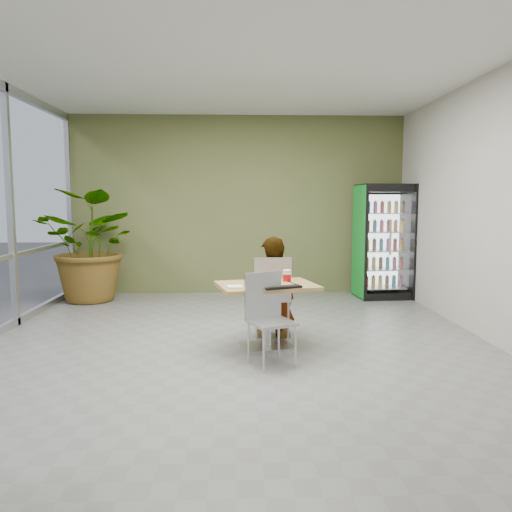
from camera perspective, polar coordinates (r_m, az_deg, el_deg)
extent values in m
plane|color=slate|center=(5.82, -2.16, -10.46)|extent=(7.00, 7.00, 0.00)
cube|color=tan|center=(5.61, 1.24, -3.42)|extent=(1.21, 0.98, 0.04)
cylinder|color=#B1B3B6|center=(5.69, 1.23, -7.15)|extent=(0.11, 0.11, 0.71)
cube|color=#B1B3B6|center=(5.77, 1.22, -10.36)|extent=(0.62, 0.54, 0.04)
cube|color=#B1B3B6|center=(6.24, 1.82, -4.79)|extent=(0.45, 0.45, 0.03)
cube|color=#B1B3B6|center=(5.99, 1.94, -2.69)|extent=(0.44, 0.04, 0.53)
cylinder|color=#B1B3B6|center=(6.49, 3.40, -6.51)|extent=(0.03, 0.03, 0.48)
cylinder|color=#B1B3B6|center=(6.47, 0.02, -6.54)|extent=(0.03, 0.03, 0.48)
cylinder|color=#B1B3B6|center=(6.12, 3.71, -7.30)|extent=(0.03, 0.03, 0.48)
cylinder|color=#B1B3B6|center=(6.10, 0.11, -7.34)|extent=(0.03, 0.03, 0.48)
cube|color=#B1B3B6|center=(5.12, 1.80, -7.61)|extent=(0.55, 0.55, 0.03)
cube|color=#B1B3B6|center=(5.24, 0.81, -4.51)|extent=(0.39, 0.19, 0.50)
cylinder|color=#B1B3B6|center=(4.95, 0.89, -10.78)|extent=(0.02, 0.02, 0.45)
cylinder|color=#B1B3B6|center=(5.11, 4.53, -10.24)|extent=(0.02, 0.02, 0.45)
cylinder|color=#B1B3B6|center=(5.26, -0.86, -9.75)|extent=(0.02, 0.02, 0.45)
cylinder|color=#B1B3B6|center=(5.41, 2.62, -9.29)|extent=(0.02, 0.02, 0.45)
imported|color=black|center=(6.19, 1.85, -4.90)|extent=(0.57, 0.37, 1.55)
cylinder|color=white|center=(5.65, -0.02, -3.07)|extent=(0.22, 0.22, 0.01)
cylinder|color=white|center=(5.58, 3.57, -2.48)|extent=(0.09, 0.09, 0.15)
cylinder|color=red|center=(5.58, 3.57, -2.53)|extent=(0.09, 0.09, 0.09)
cylinder|color=white|center=(5.57, 3.57, -1.66)|extent=(0.09, 0.09, 0.01)
cube|color=white|center=(5.36, -2.46, -3.54)|extent=(0.17, 0.17, 0.02)
cube|color=black|center=(5.41, 2.63, -3.43)|extent=(0.50, 0.43, 0.02)
cube|color=black|center=(8.93, 14.41, 1.64)|extent=(0.93, 0.75, 1.96)
cube|color=green|center=(8.81, 11.61, 1.65)|extent=(0.06, 0.67, 1.93)
cube|color=silver|center=(8.61, 15.04, 1.59)|extent=(0.71, 0.07, 1.57)
imported|color=#295C25|center=(8.75, -18.06, 1.12)|extent=(2.10, 1.97, 1.87)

